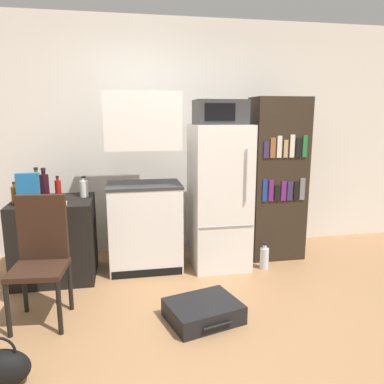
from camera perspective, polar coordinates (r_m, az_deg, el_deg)
name	(u,v)px	position (r m, az deg, el deg)	size (l,w,h in m)	color
ground_plane	(209,334)	(2.98, 2.60, -20.75)	(24.00, 24.00, 0.00)	#A3754C
wall_back	(188,137)	(4.53, -0.61, 8.36)	(6.40, 0.10, 2.68)	white
side_table	(55,239)	(3.97, -20.11, -6.72)	(0.75, 0.65, 0.79)	black
kitchen_hutch	(144,191)	(3.88, -7.34, 0.09)	(0.75, 0.52, 1.82)	white
refrigerator	(219,197)	(3.97, 4.13, -0.71)	(0.58, 0.64, 1.50)	white
microwave	(220,112)	(3.87, 4.32, 12.04)	(0.52, 0.36, 0.25)	#333333
bookshelf	(277,179)	(4.28, 12.81, 1.88)	(0.60, 0.38, 1.79)	#2D2319
bottle_wine_dark	(44,185)	(4.00, -21.58, 0.99)	(0.09, 0.09, 0.30)	black
bottle_milk_white	(84,188)	(3.91, -16.14, 0.56)	(0.08, 0.08, 0.21)	white
bottle_amber_beer	(15,195)	(3.82, -25.32, -0.36)	(0.07, 0.07, 0.21)	brown
bottle_olive_oil	(37,184)	(4.11, -22.55, 1.16)	(0.08, 0.08, 0.29)	#566619
bottle_ketchup_red	(58,188)	(4.02, -19.74, 0.64)	(0.06, 0.06, 0.21)	#AD1914
bowl	(60,204)	(3.61, -19.47, -1.67)	(0.12, 0.12, 0.03)	silver
cereal_box	(28,190)	(3.67, -23.70, 0.33)	(0.19, 0.07, 0.30)	#1E66A8
chair	(41,250)	(3.19, -22.01, -8.15)	(0.43, 0.44, 0.99)	black
suitcase_large_flat	(203,311)	(3.11, 1.71, -17.67)	(0.64, 0.56, 0.15)	black
water_bottle_front	(264,258)	(4.09, 10.95, -9.79)	(0.09, 0.09, 0.29)	silver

